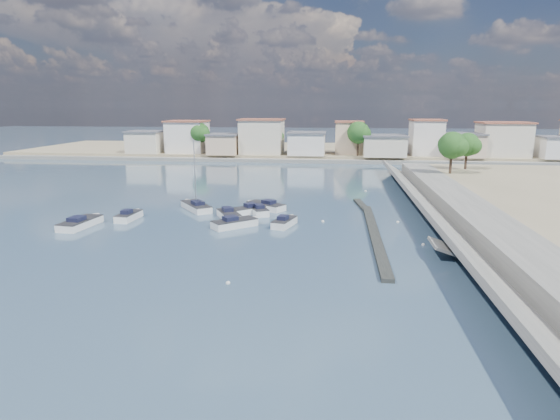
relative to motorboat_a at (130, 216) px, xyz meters
name	(u,v)px	position (x,y,z in m)	size (l,w,h in m)	color
ground	(317,185)	(20.73, 26.09, -0.38)	(400.00, 400.00, 0.00)	#2E465C
seawall_walkway	(484,224)	(39.23, -0.91, 0.52)	(5.00, 90.00, 1.80)	slate
breakwater	(372,228)	(27.63, -1.22, -0.21)	(2.00, 31.02, 0.35)	black
far_shore_land	(325,151)	(20.73, 78.09, 0.32)	(160.00, 40.00, 1.40)	gray
far_shore_quay	(323,161)	(20.73, 57.09, 0.02)	(160.00, 2.50, 0.80)	slate
far_town	(369,140)	(31.44, 63.01, 4.56)	(113.01, 12.80, 8.35)	beige
shore_trees	(361,137)	(29.07, 54.20, 5.84)	(74.56, 38.32, 7.92)	#38281E
motorboat_a	(130,216)	(0.00, 0.00, 0.00)	(1.85, 4.61, 1.48)	white
motorboat_b	(285,222)	(18.27, -0.80, 0.00)	(2.64, 4.52, 1.48)	white
motorboat_c	(264,206)	(14.71, 7.26, 0.00)	(5.40, 4.46, 1.48)	white
motorboat_d	(246,211)	(12.90, 4.18, 0.00)	(4.42, 4.19, 1.48)	white
motorboat_e	(82,223)	(-3.82, -3.67, 0.00)	(2.78, 6.24, 1.48)	white
motorboat_f	(258,211)	(14.35, 4.61, 0.00)	(3.18, 4.49, 1.48)	white
motorboat_g	(229,216)	(11.52, 1.38, 0.00)	(3.81, 5.08, 1.48)	white
motorboat_h	(237,223)	(13.06, -1.89, 0.00)	(4.97, 4.68, 1.48)	white
sailboat	(195,206)	(6.07, 5.95, 0.03)	(5.24, 5.98, 9.00)	white
mooring_buoys	(338,222)	(24.03, 1.46, -0.33)	(17.69, 40.12, 0.34)	white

